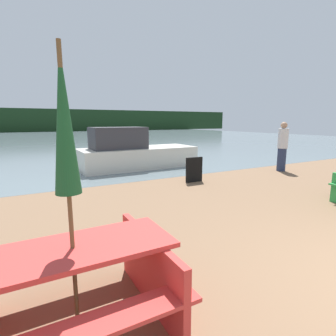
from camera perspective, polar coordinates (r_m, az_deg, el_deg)
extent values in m
cube|color=slate|center=(32.52, -22.45, 6.19)|extent=(60.00, 50.00, 0.00)
cube|color=#193319|center=(52.39, -25.12, 9.41)|extent=(80.00, 1.60, 4.00)
cube|color=red|center=(2.45, -20.00, -16.45)|extent=(1.70, 0.70, 0.04)
cube|color=red|center=(2.16, -16.80, -30.36)|extent=(1.70, 0.28, 0.04)
cube|color=red|center=(3.08, -21.28, -17.44)|extent=(1.70, 0.28, 0.04)
cube|color=red|center=(2.80, -3.98, -21.14)|extent=(0.07, 1.38, 0.72)
cylinder|color=brown|center=(2.28, -20.70, -6.03)|extent=(0.04, 0.04, 2.41)
cone|color=#195128|center=(2.20, -21.72, 9.70)|extent=(0.21, 0.21, 1.17)
cube|color=beige|center=(10.46, -6.45, 2.28)|extent=(4.56, 1.79, 0.79)
cube|color=#333338|center=(10.09, -10.82, 6.44)|extent=(2.02, 1.23, 0.81)
cylinder|color=#283351|center=(10.52, 23.46, 1.69)|extent=(0.30, 0.30, 0.84)
cylinder|color=silver|center=(10.44, 23.76, 5.91)|extent=(0.36, 0.36, 0.71)
sphere|color=tan|center=(10.42, 23.95, 8.50)|extent=(0.23, 0.23, 0.23)
cube|color=black|center=(7.93, 5.71, -0.36)|extent=(0.55, 0.08, 0.75)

